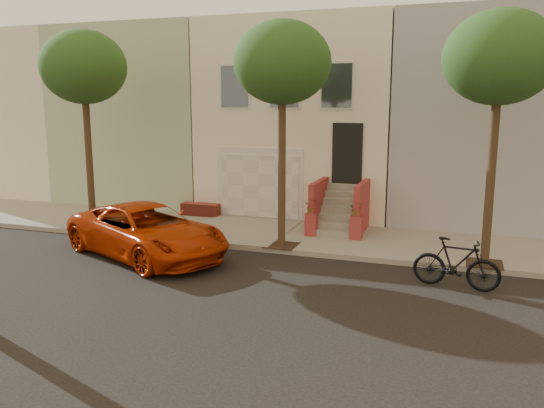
% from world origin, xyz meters
% --- Properties ---
extents(ground, '(90.00, 90.00, 0.00)m').
position_xyz_m(ground, '(0.00, 0.00, 0.00)').
color(ground, black).
rests_on(ground, ground).
extents(sidewalk, '(40.00, 3.70, 0.15)m').
position_xyz_m(sidewalk, '(0.00, 5.35, 0.07)').
color(sidewalk, gray).
rests_on(sidewalk, ground).
extents(house_row, '(33.10, 11.70, 7.00)m').
position_xyz_m(house_row, '(0.00, 11.19, 3.64)').
color(house_row, beige).
rests_on(house_row, sidewalk).
extents(tree_left, '(2.70, 2.57, 6.30)m').
position_xyz_m(tree_left, '(-5.50, 3.90, 5.26)').
color(tree_left, '#2D2116').
rests_on(tree_left, sidewalk).
extents(tree_mid, '(2.70, 2.57, 6.30)m').
position_xyz_m(tree_mid, '(1.00, 3.90, 5.26)').
color(tree_mid, '#2D2116').
rests_on(tree_mid, sidewalk).
extents(tree_right, '(2.70, 2.57, 6.30)m').
position_xyz_m(tree_right, '(6.50, 3.90, 5.26)').
color(tree_right, '#2D2116').
rests_on(tree_right, sidewalk).
extents(pickup_truck, '(5.73, 4.33, 1.45)m').
position_xyz_m(pickup_truck, '(-2.33, 2.08, 0.72)').
color(pickup_truck, '#AC2600').
rests_on(pickup_truck, ground).
extents(motorcycle, '(2.03, 0.81, 1.18)m').
position_xyz_m(motorcycle, '(5.82, 2.15, 0.59)').
color(motorcycle, black).
rests_on(motorcycle, ground).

